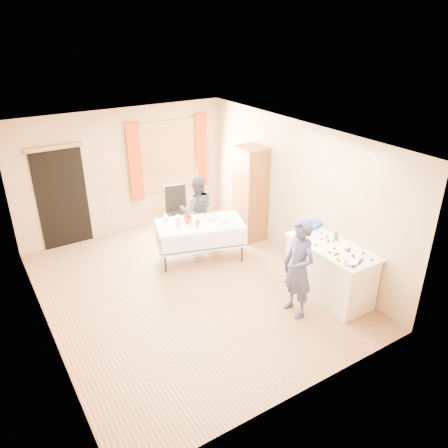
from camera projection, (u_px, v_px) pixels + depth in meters
floor at (189, 289)px, 7.45m from camera, size 4.50×5.50×0.02m
ceiling at (183, 138)px, 6.33m from camera, size 4.50×5.50×0.02m
wall_back at (124, 172)px, 9.00m from camera, size 4.50×0.02×2.60m
wall_front at (303, 309)px, 4.78m from camera, size 4.50×0.02×2.60m
wall_left at (35, 257)px, 5.81m from camera, size 0.02×5.50×2.60m
wall_right at (296, 192)px, 7.97m from camera, size 0.02×5.50×2.60m
window_frame at (168, 156)px, 9.37m from camera, size 1.32×0.06×1.52m
window_pane at (169, 156)px, 9.36m from camera, size 1.20×0.02×1.40m
curtain_left at (135, 162)px, 8.96m from camera, size 0.28×0.06×1.65m
curtain_right at (201, 151)px, 9.70m from camera, size 0.28×0.06×1.65m
doorway at (62, 198)px, 8.49m from camera, size 0.95×0.04×2.00m
door_lintel at (54, 148)px, 8.03m from camera, size 1.05×0.06×0.08m
cabinet at (250, 194)px, 8.79m from camera, size 0.50×0.60×1.93m
counter at (330, 270)px, 7.12m from camera, size 0.72×1.51×0.91m
party_table at (200, 237)px, 8.20m from camera, size 1.78×1.26×0.75m
chair at (179, 221)px, 9.16m from camera, size 0.52×0.52×1.06m
girl at (299, 268)px, 6.52m from camera, size 0.59×0.39×1.59m
woman at (197, 210)px, 8.68m from camera, size 1.09×1.05×1.44m
soda_can at (336, 236)px, 7.09m from camera, size 0.08×0.08×0.12m
mixing_bowl at (350, 262)px, 6.40m from camera, size 0.28×0.28×0.05m
foam_block at (307, 231)px, 7.31m from camera, size 0.18×0.15×0.08m
blue_basket at (314, 224)px, 7.54m from camera, size 0.35×0.28×0.08m
pitcher at (178, 222)px, 7.83m from camera, size 0.14×0.14×0.22m
cup_red at (188, 220)px, 8.04m from camera, size 0.21×0.21×0.13m
cup_rainbow at (197, 224)px, 7.91m from camera, size 0.22×0.22×0.11m
small_bowl at (213, 218)px, 8.21m from camera, size 0.23×0.23×0.05m
pastry_tray at (228, 222)px, 8.08m from camera, size 0.34×0.32×0.02m
bottle at (166, 218)px, 8.07m from camera, size 0.11×0.11×0.17m
cake_balls at (341, 251)px, 6.73m from camera, size 0.52×1.09×0.04m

